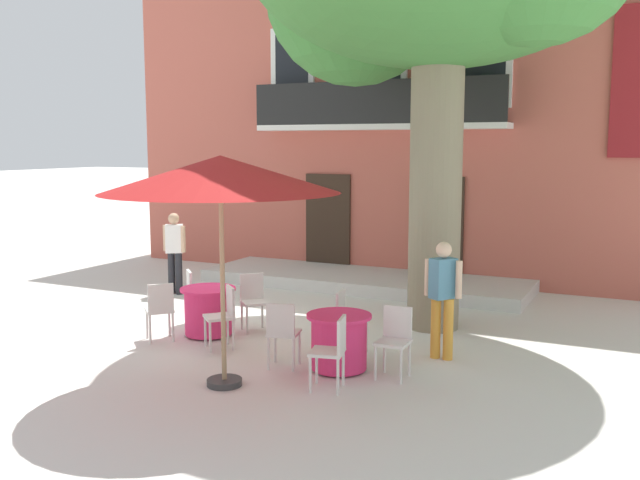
{
  "coord_description": "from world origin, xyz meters",
  "views": [
    {
      "loc": [
        6.28,
        -9.51,
        2.99
      ],
      "look_at": [
        0.89,
        1.53,
        1.3
      ],
      "focal_mm": 39.47,
      "sensor_mm": 36.0,
      "label": 1
    }
  ],
  "objects_px": {
    "cafe_chair_near_tree_0": "(333,348)",
    "pedestrian_mid_plaza": "(175,249)",
    "cafe_chair_near_tree_1": "(395,337)",
    "cafe_table_near_tree": "(339,341)",
    "cafe_umbrella": "(221,175)",
    "pedestrian_near_entrance": "(443,293)",
    "cafe_chair_middle_0": "(196,293)",
    "cafe_chair_middle_3": "(253,298)",
    "cafe_chair_near_tree_3": "(283,330)",
    "cafe_chair_middle_1": "(160,307)",
    "cafe_chair_near_tree_2": "(347,318)",
    "cafe_table_middle": "(208,311)",
    "cafe_chair_middle_2": "(224,313)"
  },
  "relations": [
    {
      "from": "cafe_chair_near_tree_3",
      "to": "cafe_chair_middle_0",
      "type": "xyz_separation_m",
      "value": [
        -2.43,
        1.4,
        0.0
      ]
    },
    {
      "from": "cafe_chair_near_tree_1",
      "to": "cafe_chair_middle_2",
      "type": "relative_size",
      "value": 1.0
    },
    {
      "from": "cafe_table_near_tree",
      "to": "cafe_chair_middle_1",
      "type": "bearing_deg",
      "value": 178.93
    },
    {
      "from": "cafe_chair_middle_0",
      "to": "cafe_chair_middle_3",
      "type": "relative_size",
      "value": 1.0
    },
    {
      "from": "cafe_table_middle",
      "to": "cafe_chair_middle_3",
      "type": "height_order",
      "value": "cafe_chair_middle_3"
    },
    {
      "from": "cafe_chair_middle_3",
      "to": "cafe_umbrella",
      "type": "bearing_deg",
      "value": -66.55
    },
    {
      "from": "cafe_chair_near_tree_0",
      "to": "cafe_table_middle",
      "type": "xyz_separation_m",
      "value": [
        -2.8,
        1.37,
        -0.14
      ]
    },
    {
      "from": "cafe_chair_near_tree_2",
      "to": "cafe_table_middle",
      "type": "relative_size",
      "value": 1.05
    },
    {
      "from": "cafe_chair_middle_2",
      "to": "cafe_chair_near_tree_3",
      "type": "bearing_deg",
      "value": -20.6
    },
    {
      "from": "cafe_table_near_tree",
      "to": "cafe_umbrella",
      "type": "bearing_deg",
      "value": -131.64
    },
    {
      "from": "cafe_chair_near_tree_2",
      "to": "cafe_table_middle",
      "type": "distance_m",
      "value": 2.36
    },
    {
      "from": "cafe_chair_middle_3",
      "to": "cafe_chair_middle_2",
      "type": "bearing_deg",
      "value": -82.75
    },
    {
      "from": "cafe_table_near_tree",
      "to": "cafe_chair_middle_2",
      "type": "xyz_separation_m",
      "value": [
        -1.95,
        0.2,
        0.14
      ]
    },
    {
      "from": "cafe_table_near_tree",
      "to": "cafe_chair_middle_1",
      "type": "xyz_separation_m",
      "value": [
        -3.0,
        0.06,
        0.14
      ]
    },
    {
      "from": "cafe_chair_near_tree_3",
      "to": "cafe_table_middle",
      "type": "distance_m",
      "value": 2.07
    },
    {
      "from": "cafe_table_near_tree",
      "to": "cafe_chair_middle_3",
      "type": "height_order",
      "value": "cafe_chair_middle_3"
    },
    {
      "from": "cafe_chair_near_tree_0",
      "to": "cafe_chair_middle_2",
      "type": "height_order",
      "value": "same"
    },
    {
      "from": "cafe_table_near_tree",
      "to": "pedestrian_mid_plaza",
      "type": "distance_m",
      "value": 5.76
    },
    {
      "from": "cafe_chair_near_tree_0",
      "to": "cafe_chair_middle_3",
      "type": "distance_m",
      "value": 3.05
    },
    {
      "from": "cafe_chair_middle_0",
      "to": "cafe_umbrella",
      "type": "height_order",
      "value": "cafe_umbrella"
    },
    {
      "from": "cafe_table_near_tree",
      "to": "cafe_chair_near_tree_1",
      "type": "relative_size",
      "value": 0.95
    },
    {
      "from": "cafe_chair_near_tree_2",
      "to": "cafe_chair_middle_1",
      "type": "bearing_deg",
      "value": -166.55
    },
    {
      "from": "cafe_table_near_tree",
      "to": "cafe_chair_near_tree_2",
      "type": "distance_m",
      "value": 0.77
    },
    {
      "from": "cafe_chair_middle_0",
      "to": "cafe_table_near_tree",
      "type": "bearing_deg",
      "value": -20.01
    },
    {
      "from": "cafe_chair_near_tree_2",
      "to": "cafe_table_near_tree",
      "type": "bearing_deg",
      "value": -74.68
    },
    {
      "from": "cafe_chair_middle_1",
      "to": "pedestrian_near_entrance",
      "type": "height_order",
      "value": "pedestrian_near_entrance"
    },
    {
      "from": "cafe_table_middle",
      "to": "cafe_chair_near_tree_2",
      "type": "bearing_deg",
      "value": 1.67
    },
    {
      "from": "cafe_chair_near_tree_2",
      "to": "pedestrian_mid_plaza",
      "type": "height_order",
      "value": "pedestrian_mid_plaza"
    },
    {
      "from": "cafe_table_middle",
      "to": "cafe_umbrella",
      "type": "xyz_separation_m",
      "value": [
        1.52,
        -1.82,
        2.22
      ]
    },
    {
      "from": "cafe_chair_near_tree_0",
      "to": "pedestrian_mid_plaza",
      "type": "relative_size",
      "value": 0.56
    },
    {
      "from": "cafe_chair_near_tree_3",
      "to": "cafe_chair_middle_0",
      "type": "height_order",
      "value": "same"
    },
    {
      "from": "cafe_chair_near_tree_1",
      "to": "cafe_umbrella",
      "type": "bearing_deg",
      "value": -144.94
    },
    {
      "from": "cafe_chair_middle_2",
      "to": "cafe_chair_middle_1",
      "type": "bearing_deg",
      "value": -172.03
    },
    {
      "from": "cafe_chair_middle_2",
      "to": "pedestrian_near_entrance",
      "type": "bearing_deg",
      "value": 16.41
    },
    {
      "from": "cafe_table_middle",
      "to": "cafe_chair_middle_0",
      "type": "bearing_deg",
      "value": 140.23
    },
    {
      "from": "cafe_chair_middle_2",
      "to": "pedestrian_near_entrance",
      "type": "xyz_separation_m",
      "value": [
        3.03,
        0.89,
        0.41
      ]
    },
    {
      "from": "cafe_chair_near_tree_1",
      "to": "pedestrian_mid_plaza",
      "type": "height_order",
      "value": "pedestrian_mid_plaza"
    },
    {
      "from": "cafe_chair_middle_2",
      "to": "cafe_table_middle",
      "type": "bearing_deg",
      "value": 142.89
    },
    {
      "from": "cafe_chair_near_tree_3",
      "to": "cafe_chair_middle_1",
      "type": "height_order",
      "value": "same"
    },
    {
      "from": "cafe_chair_near_tree_2",
      "to": "cafe_chair_middle_3",
      "type": "distance_m",
      "value": 1.96
    },
    {
      "from": "cafe_umbrella",
      "to": "pedestrian_near_entrance",
      "type": "bearing_deg",
      "value": 46.91
    },
    {
      "from": "cafe_umbrella",
      "to": "cafe_table_near_tree",
      "type": "bearing_deg",
      "value": 48.36
    },
    {
      "from": "cafe_chair_near_tree_1",
      "to": "pedestrian_near_entrance",
      "type": "bearing_deg",
      "value": 71.9
    },
    {
      "from": "cafe_table_middle",
      "to": "pedestrian_near_entrance",
      "type": "xyz_separation_m",
      "value": [
        3.63,
        0.44,
        0.54
      ]
    },
    {
      "from": "cafe_chair_near_tree_1",
      "to": "cafe_chair_near_tree_3",
      "type": "bearing_deg",
      "value": -166.4
    },
    {
      "from": "cafe_chair_near_tree_1",
      "to": "cafe_chair_middle_2",
      "type": "xyz_separation_m",
      "value": [
        -2.7,
        0.12,
        0.0
      ]
    },
    {
      "from": "cafe_chair_near_tree_3",
      "to": "cafe_umbrella",
      "type": "bearing_deg",
      "value": -110.13
    },
    {
      "from": "cafe_umbrella",
      "to": "cafe_chair_middle_0",
      "type": "bearing_deg",
      "value": 132.26
    },
    {
      "from": "cafe_chair_middle_1",
      "to": "cafe_umbrella",
      "type": "distance_m",
      "value": 3.11
    },
    {
      "from": "cafe_chair_near_tree_0",
      "to": "cafe_table_near_tree",
      "type": "bearing_deg",
      "value": 109.06
    }
  ]
}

